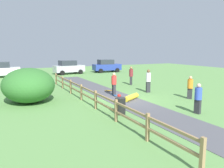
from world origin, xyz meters
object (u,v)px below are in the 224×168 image
(skateboard_loose, at_px, (110,90))
(bystander_white, at_px, (148,80))
(skater_riding, at_px, (114,83))
(bystander_blue, at_px, (198,97))
(trash_bin, at_px, (120,106))
(parked_car_silver, at_px, (69,67))
(parked_car_white, at_px, (2,70))
(skater_fallen, at_px, (130,97))
(parked_car_blue, at_px, (107,66))
(bystander_maroon, at_px, (131,75))
(bystander_orange, at_px, (190,86))
(bush_large, at_px, (29,85))

(skateboard_loose, bearing_deg, bystander_white, -33.94)
(skater_riding, bearing_deg, bystander_blue, -72.55)
(trash_bin, relative_size, parked_car_silver, 0.21)
(bystander_white, height_order, parked_car_white, parked_car_white)
(trash_bin, bearing_deg, bystander_blue, -25.54)
(skater_fallen, relative_size, bystander_white, 0.86)
(bystander_blue, bearing_deg, parked_car_blue, 77.24)
(trash_bin, xyz_separation_m, parked_car_silver, (2.92, 20.43, 0.51))
(bystander_maroon, distance_m, bystander_white, 3.98)
(skater_fallen, distance_m, bystander_maroon, 6.62)
(bystander_orange, bearing_deg, parked_car_blue, 82.21)
(skateboard_loose, height_order, bystander_maroon, bystander_maroon)
(bystander_white, xyz_separation_m, bystander_orange, (1.25, -3.24, -0.16))
(trash_bin, relative_size, parked_car_blue, 0.21)
(bush_large, bearing_deg, parked_car_silver, 65.40)
(parked_car_blue, bearing_deg, parked_car_white, 180.00)
(skater_fallen, xyz_separation_m, bystander_maroon, (3.48, 5.57, 0.80))
(bush_large, distance_m, bystander_white, 9.05)
(bystander_white, distance_m, bystander_blue, 6.23)
(skateboard_loose, bearing_deg, parked_car_blue, 65.62)
(bystander_orange, bearing_deg, trash_bin, -170.19)
(parked_car_blue, xyz_separation_m, parked_car_silver, (-5.91, -0.01, 0.00))
(trash_bin, distance_m, bystander_white, 6.58)
(bystander_white, distance_m, bystander_orange, 3.47)
(parked_car_blue, distance_m, parked_car_silver, 5.91)
(trash_bin, xyz_separation_m, skateboard_loose, (2.32, 6.07, -0.36))
(trash_bin, height_order, skater_fallen, trash_bin)
(parked_car_white, relative_size, parked_car_silver, 0.98)
(skateboard_loose, distance_m, parked_car_blue, 15.80)
(bystander_white, bearing_deg, bystander_blue, -100.58)
(parked_car_white, bearing_deg, bystander_blue, -67.15)
(skater_fallen, xyz_separation_m, parked_car_white, (-7.82, 17.80, 0.76))
(parked_car_blue, bearing_deg, skater_fallen, -110.34)
(parked_car_white, bearing_deg, bush_large, -84.37)
(bystander_maroon, relative_size, bystander_blue, 1.08)
(bush_large, distance_m, skateboard_loose, 6.54)
(parked_car_silver, bearing_deg, bystander_orange, -80.42)
(bystander_orange, bearing_deg, skater_fallen, 158.32)
(parked_car_white, distance_m, parked_car_blue, 14.41)
(skateboard_loose, xyz_separation_m, bystander_orange, (3.86, -5.00, 0.80))
(skater_fallen, distance_m, bystander_orange, 4.30)
(skateboard_loose, height_order, parked_car_silver, parked_car_silver)
(bystander_maroon, height_order, bystander_orange, bystander_maroon)
(parked_car_blue, relative_size, parked_car_silver, 0.98)
(bush_large, relative_size, bystander_white, 2.14)
(parked_car_blue, bearing_deg, bystander_white, -103.58)
(skateboard_loose, xyz_separation_m, bystander_white, (2.62, -1.76, 0.96))
(bystander_orange, height_order, parked_car_white, parked_car_white)
(skater_riding, bearing_deg, bystander_maroon, 44.90)
(skater_riding, xyz_separation_m, bystander_maroon, (3.86, 3.85, 0.01))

